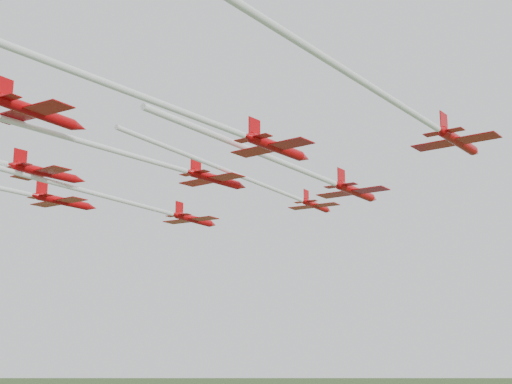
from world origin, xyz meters
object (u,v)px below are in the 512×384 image
(jet_lead, at_px, (277,190))
(jet_row3_right, at_px, (387,97))
(jet_row2_left, at_px, (124,201))
(jet_row3_mid, at_px, (149,160))
(jet_row2_right, at_px, (320,178))
(jet_row4_right, at_px, (142,96))

(jet_lead, height_order, jet_row3_right, jet_lead)
(jet_lead, bearing_deg, jet_row3_right, -47.71)
(jet_row2_left, xyz_separation_m, jet_row3_mid, (8.42, -10.76, 2.27))
(jet_row3_mid, bearing_deg, jet_row2_right, 47.28)
(jet_lead, xyz_separation_m, jet_row3_mid, (-9.97, -22.47, -0.69))
(jet_row3_mid, bearing_deg, jet_row3_right, -4.86)
(jet_lead, bearing_deg, jet_row4_right, -73.91)
(jet_row2_left, bearing_deg, jet_row3_right, -18.81)
(jet_lead, relative_size, jet_row3_mid, 1.03)
(jet_lead, height_order, jet_row2_right, jet_lead)
(jet_row2_left, relative_size, jet_row3_mid, 1.21)
(jet_lead, distance_m, jet_row4_right, 48.51)
(jet_row4_right, bearing_deg, jet_row3_mid, 134.84)
(jet_row3_right, bearing_deg, jet_lead, 138.13)
(jet_row2_left, distance_m, jet_row3_right, 45.79)
(jet_lead, relative_size, jet_row2_right, 1.13)
(jet_row2_right, distance_m, jet_row4_right, 35.72)
(jet_lead, relative_size, jet_row4_right, 0.82)
(jet_lead, distance_m, jet_row3_mid, 24.59)
(jet_row2_left, height_order, jet_row3_right, jet_row3_right)
(jet_row2_left, height_order, jet_row2_right, jet_row2_right)
(jet_row2_right, distance_m, jet_row3_right, 26.08)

